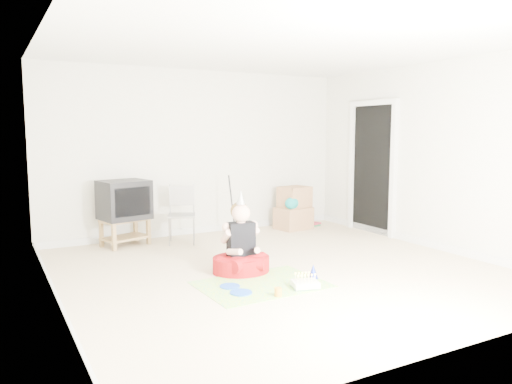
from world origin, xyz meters
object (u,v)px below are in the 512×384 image
tv_stand (125,229)px  folding_chair (182,215)px  seated_woman (241,254)px  cardboard_boxes (294,209)px  birthday_cake (305,285)px  crt_tv (124,200)px

tv_stand → folding_chair: 0.83m
folding_chair → seated_woman: seated_woman is taller
folding_chair → cardboard_boxes: bearing=4.1°
folding_chair → birthday_cake: size_ratio=2.71×
seated_woman → birthday_cake: 0.94m
folding_chair → crt_tv: bearing=162.5°
cardboard_boxes → tv_stand: bearing=178.1°
tv_stand → crt_tv: bearing=180.0°
tv_stand → seated_woman: size_ratio=0.74×
tv_stand → seated_woman: (0.85, -2.01, -0.03)m
tv_stand → folding_chair: folding_chair is taller
crt_tv → seated_woman: (0.85, -2.01, -0.46)m
folding_chair → seated_woman: (0.08, -1.76, -0.21)m
crt_tv → cardboard_boxes: size_ratio=0.91×
crt_tv → folding_chair: (0.77, -0.24, -0.25)m
folding_chair → cardboard_boxes: (2.05, 0.15, -0.08)m
crt_tv → seated_woman: bearing=-79.2°
crt_tv → tv_stand: bearing=-12.2°
tv_stand → seated_woman: seated_woman is taller
seated_woman → cardboard_boxes: bearing=44.2°
tv_stand → birthday_cake: bearing=-67.8°
tv_stand → crt_tv: 0.43m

